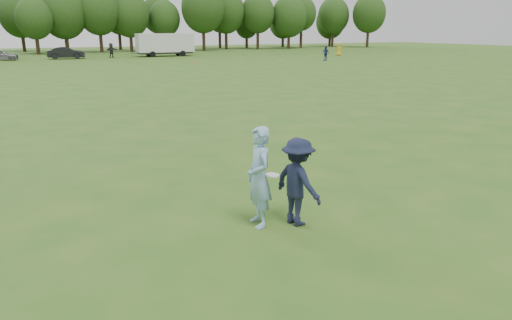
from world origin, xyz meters
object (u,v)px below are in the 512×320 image
at_px(car_f, 66,53).
at_px(car_e, 1,55).
at_px(player_far_c, 339,49).
at_px(thrower, 259,177).
at_px(defender, 298,182).
at_px(player_far_d, 111,50).
at_px(field_cone, 196,62).
at_px(player_far_b, 325,53).
at_px(cargo_trailer, 165,44).

bearing_deg(car_f, car_e, 96.79).
bearing_deg(player_far_c, thrower, 87.59).
height_order(defender, car_f, defender).
distance_m(player_far_d, field_cone, 16.68).
bearing_deg(field_cone, car_f, 130.35).
bearing_deg(thrower, car_e, -168.42).
bearing_deg(player_far_c, player_far_b, 80.26).
bearing_deg(car_e, defender, -166.56).
xyz_separation_m(defender, car_f, (0.46, 58.94, -0.13)).
xyz_separation_m(thrower, defender, (0.72, -0.29, -0.12)).
relative_size(defender, car_e, 0.46).
bearing_deg(defender, cargo_trailer, -25.65).
distance_m(player_far_c, cargo_trailer, 25.28).
bearing_deg(defender, field_cone, -29.19).
height_order(car_f, cargo_trailer, cargo_trailer).
bearing_deg(field_cone, car_e, 143.44).
height_order(field_cone, cargo_trailer, cargo_trailer).
bearing_deg(player_far_c, car_f, 19.60).
bearing_deg(cargo_trailer, car_f, -179.58).
bearing_deg(player_far_b, player_far_d, -138.05).
relative_size(car_e, cargo_trailer, 0.43).
xyz_separation_m(player_far_c, cargo_trailer, (-23.01, 10.43, 0.85)).
bearing_deg(field_cone, thrower, -107.70).
relative_size(thrower, player_far_c, 1.10).
bearing_deg(field_cone, cargo_trailer, 87.63).
bearing_deg(thrower, field_cone, 167.65).
bearing_deg(player_far_d, car_e, 148.84).
xyz_separation_m(thrower, car_e, (-6.41, 58.72, -0.35)).
height_order(defender, field_cone, defender).
bearing_deg(thrower, cargo_trailer, 171.44).
relative_size(defender, car_f, 0.39).
distance_m(thrower, field_cone, 45.82).
height_order(player_far_b, cargo_trailer, cargo_trailer).
xyz_separation_m(player_far_c, field_cone, (-23.63, -4.67, -0.77)).
relative_size(player_far_c, car_f, 0.40).
bearing_deg(field_cone, player_far_b, -10.42).
xyz_separation_m(car_e, car_f, (7.59, -0.08, 0.10)).
bearing_deg(field_cone, player_far_d, 114.58).
relative_size(player_far_c, field_cone, 6.14).
height_order(thrower, cargo_trailer, cargo_trailer).
bearing_deg(player_far_d, thrower, -128.25).
height_order(defender, player_far_c, player_far_c).
height_order(player_far_d, car_f, player_far_d).
distance_m(thrower, car_e, 59.07).
relative_size(player_far_d, car_e, 0.51).
relative_size(player_far_b, cargo_trailer, 0.20).
xyz_separation_m(player_far_b, car_e, (-36.31, 18.01, -0.23)).
xyz_separation_m(player_far_b, car_f, (-28.72, 17.94, -0.13)).
xyz_separation_m(field_cone, cargo_trailer, (0.62, 15.10, 1.63)).
bearing_deg(player_far_d, player_far_c, -50.38).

